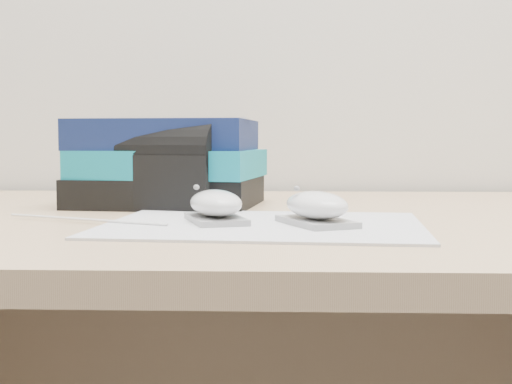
{
  "coord_description": "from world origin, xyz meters",
  "views": [
    {
      "loc": [
        -0.02,
        0.66,
        0.83
      ],
      "look_at": [
        -0.05,
        1.43,
        0.77
      ],
      "focal_mm": 50.0,
      "sensor_mm": 36.0,
      "label": 1
    }
  ],
  "objects_px": {
    "desk": "(298,375)",
    "mouse_rear": "(216,206)",
    "mouse_front": "(317,208)",
    "book_stack": "(168,163)",
    "pouch": "(173,167)"
  },
  "relations": [
    {
      "from": "desk",
      "to": "mouse_rear",
      "type": "distance_m",
      "value": 0.33
    },
    {
      "from": "desk",
      "to": "mouse_front",
      "type": "xyz_separation_m",
      "value": [
        0.02,
        -0.2,
        0.26
      ]
    },
    {
      "from": "mouse_front",
      "to": "book_stack",
      "type": "bearing_deg",
      "value": 128.88
    },
    {
      "from": "mouse_front",
      "to": "pouch",
      "type": "relative_size",
      "value": 0.78
    },
    {
      "from": "mouse_rear",
      "to": "pouch",
      "type": "bearing_deg",
      "value": 114.04
    },
    {
      "from": "mouse_front",
      "to": "book_stack",
      "type": "distance_m",
      "value": 0.33
    },
    {
      "from": "mouse_rear",
      "to": "pouch",
      "type": "height_order",
      "value": "pouch"
    },
    {
      "from": "book_stack",
      "to": "desk",
      "type": "bearing_deg",
      "value": -15.92
    },
    {
      "from": "desk",
      "to": "pouch",
      "type": "bearing_deg",
      "value": -176.84
    },
    {
      "from": "book_stack",
      "to": "pouch",
      "type": "xyz_separation_m",
      "value": [
        0.02,
        -0.06,
        -0.0
      ]
    },
    {
      "from": "mouse_front",
      "to": "pouch",
      "type": "distance_m",
      "value": 0.27
    },
    {
      "from": "desk",
      "to": "pouch",
      "type": "relative_size",
      "value": 10.65
    },
    {
      "from": "pouch",
      "to": "mouse_rear",
      "type": "bearing_deg",
      "value": -65.96
    },
    {
      "from": "desk",
      "to": "pouch",
      "type": "xyz_separation_m",
      "value": [
        -0.17,
        -0.01,
        0.29
      ]
    },
    {
      "from": "book_stack",
      "to": "pouch",
      "type": "distance_m",
      "value": 0.07
    }
  ]
}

